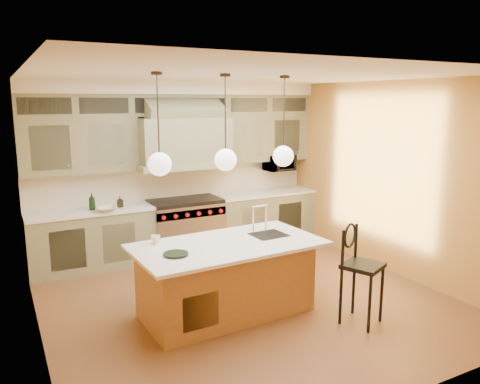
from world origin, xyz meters
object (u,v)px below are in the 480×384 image
kitchen_island (227,277)px  microwave (279,163)px  range (185,226)px  counter_stool (360,267)px

kitchen_island → microwave: microwave is taller
range → kitchen_island: kitchen_island is taller
range → kitchen_island: size_ratio=0.52×
range → microwave: size_ratio=2.21×
counter_stool → microwave: 3.68m
range → kitchen_island: (-0.39, -2.40, -0.01)m
range → microwave: (1.95, 0.11, 0.96)m
counter_stool → kitchen_island: bearing=119.7°
kitchen_island → counter_stool: kitchen_island is taller
range → microwave: microwave is taller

